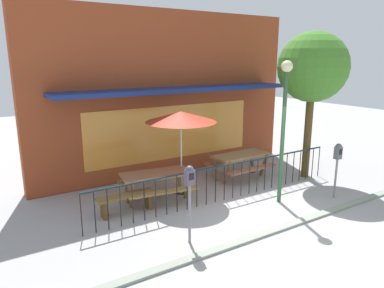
{
  "coord_description": "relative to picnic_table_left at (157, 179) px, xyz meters",
  "views": [
    {
      "loc": [
        -5.39,
        -5.4,
        3.65
      ],
      "look_at": [
        -0.75,
        2.01,
        1.54
      ],
      "focal_mm": 33.34,
      "sensor_mm": 36.0,
      "label": 1
    }
  ],
  "objects": [
    {
      "name": "ground",
      "position": [
        1.52,
        -2.51,
        -0.61
      ],
      "size": [
        40.0,
        40.0,
        0.0
      ],
      "primitive_type": "plane",
      "color": "#9A9899"
    },
    {
      "name": "pub_storefront",
      "position": [
        1.52,
        2.07,
        1.92
      ],
      "size": [
        8.84,
        1.51,
        5.08
      ],
      "color": "#561D17",
      "rests_on": "ground"
    },
    {
      "name": "patio_fence_front",
      "position": [
        1.52,
        -0.9,
        0.05
      ],
      "size": [
        7.45,
        0.04,
        0.97
      ],
      "color": "black",
      "rests_on": "ground"
    },
    {
      "name": "picnic_table_left",
      "position": [
        0.0,
        0.0,
        0.0
      ],
      "size": [
        1.98,
        1.61,
        0.79
      ],
      "color": "brown",
      "rests_on": "ground"
    },
    {
      "name": "picnic_table_right",
      "position": [
        3.01,
        0.26,
        0.0
      ],
      "size": [
        1.83,
        1.4,
        0.79
      ],
      "color": "olive",
      "rests_on": "ground"
    },
    {
      "name": "patio_umbrella",
      "position": [
        0.83,
        0.15,
        1.51
      ],
      "size": [
        1.9,
        1.9,
        2.28
      ],
      "color": "black",
      "rests_on": "ground"
    },
    {
      "name": "patio_bench",
      "position": [
        -0.97,
        -0.31,
        -0.26
      ],
      "size": [
        1.4,
        0.34,
        0.48
      ],
      "color": "brown",
      "rests_on": "ground"
    },
    {
      "name": "parking_meter_near",
      "position": [
        4.14,
        -2.31,
        0.54
      ],
      "size": [
        0.18,
        0.17,
        1.49
      ],
      "color": "gray",
      "rests_on": "ground"
    },
    {
      "name": "parking_meter_far",
      "position": [
        -0.42,
        -2.31,
        0.65
      ],
      "size": [
        0.18,
        0.17,
        1.63
      ],
      "color": "slate",
      "rests_on": "ground"
    },
    {
      "name": "street_tree",
      "position": [
        4.84,
        -0.71,
        2.75
      ],
      "size": [
        2.07,
        2.07,
        4.43
      ],
      "color": "#4D3F1B",
      "rests_on": "ground"
    },
    {
      "name": "street_lamp",
      "position": [
        2.67,
        -1.74,
        1.77
      ],
      "size": [
        0.28,
        0.28,
        3.6
      ],
      "color": "#2B512F",
      "rests_on": "ground"
    },
    {
      "name": "curb_edge",
      "position": [
        1.52,
        -2.89,
        -0.61
      ],
      "size": [
        12.38,
        0.2,
        0.11
      ],
      "primitive_type": "cube",
      "color": "gray",
      "rests_on": "ground"
    }
  ]
}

